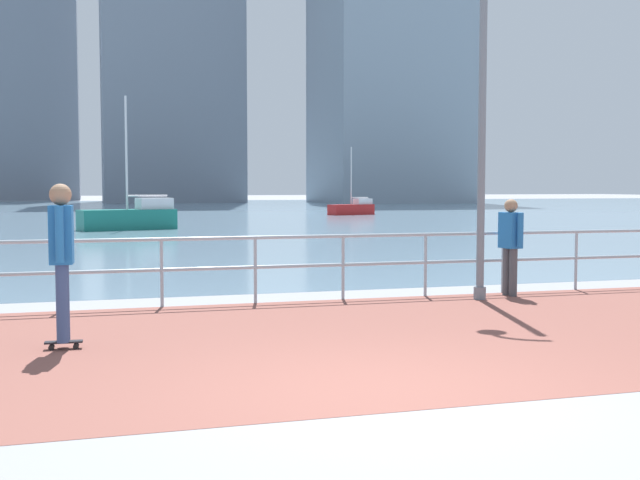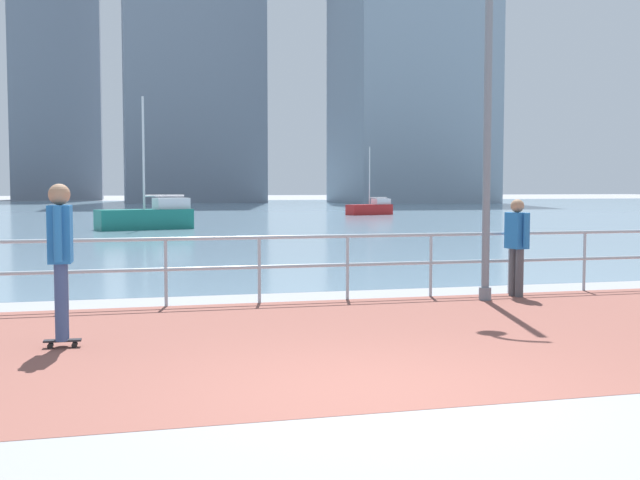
{
  "view_description": "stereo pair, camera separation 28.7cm",
  "coord_description": "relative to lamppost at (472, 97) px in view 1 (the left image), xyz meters",
  "views": [
    {
      "loc": [
        -2.41,
        -6.27,
        1.78
      ],
      "look_at": [
        0.38,
        3.31,
        1.1
      ],
      "focal_mm": 44.57,
      "sensor_mm": 36.0,
      "label": 1
    },
    {
      "loc": [
        -2.13,
        -6.34,
        1.78
      ],
      "look_at": [
        0.38,
        3.31,
        1.1
      ],
      "focal_mm": 44.57,
      "sensor_mm": 36.0,
      "label": 2
    }
  ],
  "objects": [
    {
      "name": "ground",
      "position": [
        -3.32,
        35.04,
        -3.16
      ],
      "size": [
        220.0,
        220.0,
        0.0
      ],
      "primitive_type": "plane",
      "color": "gray"
    },
    {
      "name": "brick_paving",
      "position": [
        -3.32,
        -2.48,
        -3.16
      ],
      "size": [
        28.0,
        6.06,
        0.01
      ],
      "primitive_type": "cube",
      "color": "brown",
      "rests_on": "ground"
    },
    {
      "name": "harbor_water",
      "position": [
        -3.32,
        45.55,
        -3.16
      ],
      "size": [
        180.0,
        88.0,
        0.0
      ],
      "primitive_type": "cube",
      "color": "#6B899E",
      "rests_on": "ground"
    },
    {
      "name": "waterfront_railing",
      "position": [
        -3.32,
        0.55,
        -2.45
      ],
      "size": [
        25.25,
        0.06,
        1.03
      ],
      "color": "#9EADB7",
      "rests_on": "ground"
    },
    {
      "name": "lamppost",
      "position": [
        0.0,
        0.0,
        0.0
      ],
      "size": [
        0.79,
        0.45,
        5.71
      ],
      "color": "slate",
      "rests_on": "ground"
    },
    {
      "name": "skateboarder",
      "position": [
        -6.02,
        -2.23,
        -2.07
      ],
      "size": [
        0.4,
        0.55,
        1.81
      ],
      "color": "black",
      "rests_on": "ground"
    },
    {
      "name": "bystander",
      "position": [
        0.82,
        0.2,
        -2.24
      ],
      "size": [
        0.3,
        0.56,
        1.57
      ],
      "color": "#4C4C51",
      "rests_on": "ground"
    },
    {
      "name": "sailboat_blue",
      "position": [
        10.09,
        35.8,
        -2.76
      ],
      "size": [
        3.14,
        1.83,
        4.22
      ],
      "color": "#B21E1E",
      "rests_on": "ground"
    },
    {
      "name": "sailboat_ivory",
      "position": [
        -4.09,
        22.15,
        -2.64
      ],
      "size": [
        4.05,
        2.22,
        5.44
      ],
      "color": "#197266",
      "rests_on": "ground"
    },
    {
      "name": "tower_steel",
      "position": [
        -12.26,
        98.62,
        15.99
      ],
      "size": [
        10.88,
        12.55,
        39.96
      ],
      "color": "slate",
      "rests_on": "ground"
    },
    {
      "name": "tower_beige",
      "position": [
        26.23,
        71.08,
        14.79
      ],
      "size": [
        15.24,
        14.1,
        37.56
      ],
      "color": "#8493A3",
      "rests_on": "ground"
    }
  ]
}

